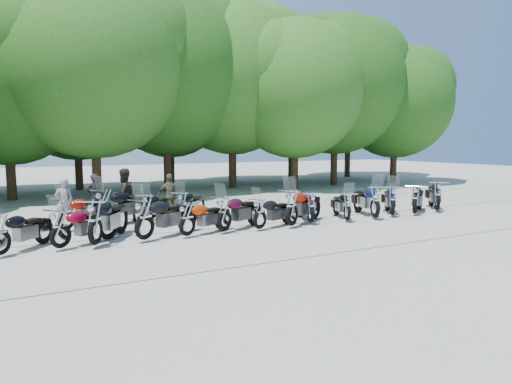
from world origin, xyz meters
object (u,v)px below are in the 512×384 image
motorcycle_2 (95,220)px  motorcycle_11 (392,200)px  motorcycle_0 (1,233)px  motorcycle_16 (148,207)px  motorcycle_6 (260,212)px  motorcycle_14 (66,212)px  motorcycle_8 (311,206)px  motorcycle_12 (415,198)px  motorcycle_17 (182,205)px  motorcycle_5 (224,212)px  rider_2 (170,196)px  motorcycle_15 (105,206)px  rider_3 (94,197)px  motorcycle_4 (187,218)px  rider_1 (124,195)px  motorcycle_1 (60,227)px  motorcycle_13 (438,195)px  rider_0 (64,202)px  motorcycle_9 (347,205)px  motorcycle_10 (375,200)px  motorcycle_3 (144,218)px  motorcycle_7 (292,206)px

motorcycle_2 → motorcycle_11: (10.50, 0.01, -0.07)m
motorcycle_0 → motorcycle_16: motorcycle_0 is taller
motorcycle_6 → motorcycle_14: motorcycle_14 is taller
motorcycle_8 → motorcycle_12: motorcycle_12 is taller
motorcycle_12 → motorcycle_17: size_ratio=1.10×
motorcycle_5 → motorcycle_11: motorcycle_11 is taller
motorcycle_8 → rider_2: bearing=-22.7°
motorcycle_15 → rider_2: bearing=-95.1°
motorcycle_2 → rider_3: 4.63m
motorcycle_2 → motorcycle_16: size_ratio=1.24×
motorcycle_4 → rider_1: (-1.04, 3.55, 0.35)m
motorcycle_1 → motorcycle_17: size_ratio=1.02×
motorcycle_13 → rider_2: (-9.73, 3.67, 0.11)m
motorcycle_16 → rider_0: size_ratio=1.30×
motorcycle_1 → rider_0: bearing=-39.1°
motorcycle_2 → motorcycle_9: (8.33, -0.07, -0.14)m
motorcycle_8 → motorcycle_10: 2.60m
rider_1 → motorcycle_17: bearing=128.5°
motorcycle_12 → motorcycle_13: (1.41, 0.17, 0.04)m
motorcycle_16 → motorcycle_17: size_ratio=0.97×
motorcycle_8 → motorcycle_15: size_ratio=0.88×
motorcycle_3 → motorcycle_16: motorcycle_3 is taller
motorcycle_1 → motorcycle_10: (10.36, -0.22, 0.08)m
motorcycle_16 → motorcycle_15: bearing=33.2°
motorcycle_0 → rider_3: 5.39m
motorcycle_1 → motorcycle_13: (13.76, -0.06, 0.09)m
motorcycle_6 → motorcycle_15: 5.04m
motorcycle_10 → rider_1: bearing=-3.8°
motorcycle_13 → motorcycle_16: 11.15m
motorcycle_11 → rider_3: size_ratio=1.39×
motorcycle_4 → motorcycle_16: motorcycle_16 is taller
motorcycle_3 → motorcycle_15: (-0.56, 2.78, 0.02)m
motorcycle_5 → motorcycle_14: 4.89m
motorcycle_9 → rider_1: rider_1 is taller
motorcycle_11 → motorcycle_17: (-7.21, 2.65, -0.05)m
motorcycle_7 → motorcycle_12: (5.47, -0.06, -0.05)m
motorcycle_0 → motorcycle_9: motorcycle_0 is taller
rider_0 → rider_2: bearing=-179.7°
motorcycle_6 → rider_0: size_ratio=1.29×
motorcycle_6 → motorcycle_2: bearing=69.8°
motorcycle_3 → motorcycle_6: 3.61m
motorcycle_8 → motorcycle_17: 4.43m
motorcycle_4 → motorcycle_10: size_ratio=0.84×
motorcycle_2 → rider_0: bearing=-52.0°
motorcycle_1 → motorcycle_15: bearing=-62.0°
motorcycle_7 → motorcycle_17: motorcycle_7 is taller
motorcycle_14 → motorcycle_16: (2.55, 0.08, -0.03)m
motorcycle_5 → motorcycle_14: size_ratio=1.05×
motorcycle_10 → motorcycle_16: motorcycle_10 is taller
motorcycle_7 → rider_0: 7.47m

